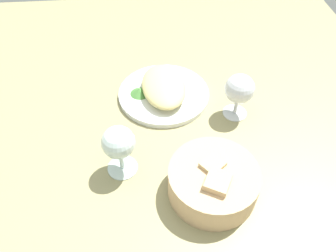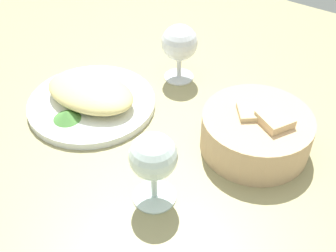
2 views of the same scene
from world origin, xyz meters
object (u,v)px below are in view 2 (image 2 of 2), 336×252
plate (92,103)px  wine_glass_far (179,45)px  wine_glass_near (153,160)px  bread_basket (256,132)px

plate → wine_glass_far: (8.21, 17.65, 7.12)cm
wine_glass_near → wine_glass_far: (-14.84, 28.57, -0.36)cm
plate → bread_basket: bread_basket is taller
bread_basket → wine_glass_near: 20.60cm
bread_basket → wine_glass_near: wine_glass_near is taller
plate → wine_glass_near: (23.05, -10.91, 7.48)cm
wine_glass_near → bread_basket: bearing=68.2°
plate → wine_glass_near: size_ratio=1.96×
plate → wine_glass_near: 26.58cm
plate → bread_basket: size_ratio=1.32×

